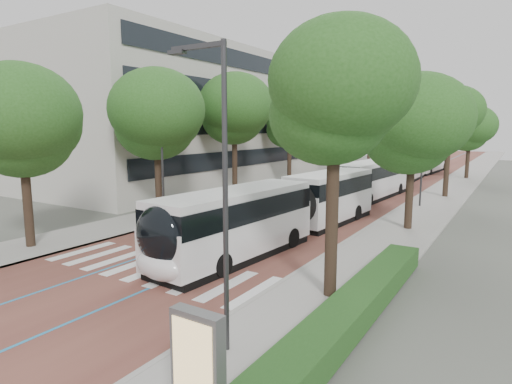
% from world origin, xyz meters
% --- Properties ---
extents(ground, '(160.00, 160.00, 0.00)m').
position_xyz_m(ground, '(0.00, 0.00, 0.00)').
color(ground, '#51544C').
rests_on(ground, ground).
extents(road, '(11.00, 140.00, 0.02)m').
position_xyz_m(road, '(0.00, 40.00, 0.01)').
color(road, brown).
rests_on(road, ground).
extents(sidewalk_left, '(4.00, 140.00, 0.12)m').
position_xyz_m(sidewalk_left, '(-7.50, 40.00, 0.06)').
color(sidewalk_left, gray).
rests_on(sidewalk_left, ground).
extents(sidewalk_right, '(4.00, 140.00, 0.12)m').
position_xyz_m(sidewalk_right, '(7.50, 40.00, 0.06)').
color(sidewalk_right, gray).
rests_on(sidewalk_right, ground).
extents(kerb_left, '(0.20, 140.00, 0.14)m').
position_xyz_m(kerb_left, '(-5.60, 40.00, 0.06)').
color(kerb_left, gray).
rests_on(kerb_left, ground).
extents(kerb_right, '(0.20, 140.00, 0.14)m').
position_xyz_m(kerb_right, '(5.60, 40.00, 0.06)').
color(kerb_right, gray).
rests_on(kerb_right, ground).
extents(zebra_crossing, '(10.55, 3.60, 0.01)m').
position_xyz_m(zebra_crossing, '(0.20, 1.00, 0.03)').
color(zebra_crossing, silver).
rests_on(zebra_crossing, ground).
extents(lane_line_left, '(0.12, 126.00, 0.01)m').
position_xyz_m(lane_line_left, '(-1.60, 40.00, 0.02)').
color(lane_line_left, teal).
rests_on(lane_line_left, road).
extents(lane_line_right, '(0.12, 126.00, 0.01)m').
position_xyz_m(lane_line_right, '(1.60, 40.00, 0.02)').
color(lane_line_right, teal).
rests_on(lane_line_right, road).
extents(office_building, '(18.11, 40.00, 14.00)m').
position_xyz_m(office_building, '(-19.47, 28.00, 7.00)').
color(office_building, '#B3B1A6').
rests_on(office_building, ground).
extents(hedge, '(1.20, 14.00, 0.80)m').
position_xyz_m(hedge, '(9.10, 0.00, 0.52)').
color(hedge, '#1E4718').
rests_on(hedge, sidewalk_right).
extents(streetlight_near, '(1.82, 0.20, 8.00)m').
position_xyz_m(streetlight_near, '(6.62, -3.00, 4.82)').
color(streetlight_near, '#323235').
rests_on(streetlight_near, sidewalk_right).
extents(streetlight_far, '(1.82, 0.20, 8.00)m').
position_xyz_m(streetlight_far, '(6.62, 22.00, 4.82)').
color(streetlight_far, '#323235').
rests_on(streetlight_far, sidewalk_right).
extents(lamp_post_left, '(0.14, 0.14, 8.00)m').
position_xyz_m(lamp_post_left, '(-6.10, 8.00, 4.12)').
color(lamp_post_left, '#323235').
rests_on(lamp_post_left, sidewalk_left).
extents(trees_left, '(6.47, 61.06, 10.06)m').
position_xyz_m(trees_left, '(-7.50, 26.64, 6.88)').
color(trees_left, black).
rests_on(trees_left, ground).
extents(trees_right, '(5.99, 47.08, 8.97)m').
position_xyz_m(trees_right, '(7.70, 22.22, 6.21)').
color(trees_right, black).
rests_on(trees_right, ground).
extents(lead_bus, '(3.93, 18.53, 3.20)m').
position_xyz_m(lead_bus, '(2.51, 7.90, 1.63)').
color(lead_bus, black).
rests_on(lead_bus, ground).
extents(bus_queued_0, '(3.32, 12.53, 3.20)m').
position_xyz_m(bus_queued_0, '(2.44, 23.69, 1.62)').
color(bus_queued_0, silver).
rests_on(bus_queued_0, ground).
extents(bus_queued_1, '(2.63, 12.42, 3.20)m').
position_xyz_m(bus_queued_1, '(1.95, 36.99, 1.62)').
color(bus_queued_1, silver).
rests_on(bus_queued_1, ground).
extents(bus_queued_2, '(3.25, 12.52, 3.20)m').
position_xyz_m(bus_queued_2, '(2.35, 49.38, 1.62)').
color(bus_queued_2, silver).
rests_on(bus_queued_2, ground).
extents(ad_panel, '(1.16, 0.45, 2.40)m').
position_xyz_m(ad_panel, '(8.08, -5.72, 1.38)').
color(ad_panel, '#59595B').
rests_on(ad_panel, sidewalk_right).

